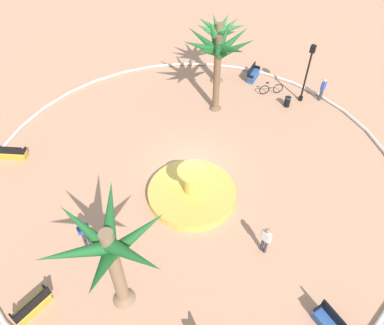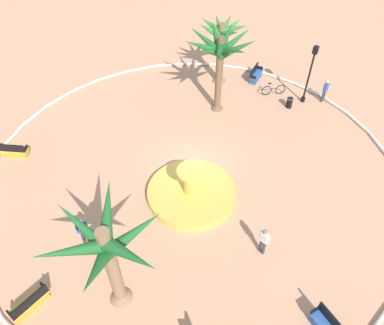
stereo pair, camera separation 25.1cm
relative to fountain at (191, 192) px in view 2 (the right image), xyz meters
name	(u,v)px [view 2 (the right image)]	position (x,y,z in m)	size (l,w,h in m)	color
ground_plane	(192,167)	(1.02, -1.84, -0.29)	(80.00, 80.00, 0.00)	tan
plaza_curb	(192,166)	(1.02, -1.84, -0.19)	(22.96, 22.96, 0.20)	silver
fountain	(191,192)	(0.00, 0.00, 0.00)	(4.58, 4.58, 1.91)	gold
palm_tree_near_fountain	(107,251)	(-0.23, 6.22, 3.27)	(4.61, 4.23, 4.95)	#8E6B4C
palm_tree_by_curb	(220,51)	(2.37, -7.48, 3.90)	(4.47, 4.52, 5.35)	brown
palm_tree_mid_plaza	(222,38)	(3.83, -10.70, 3.07)	(3.47, 3.35, 4.60)	brown
bench_west	(256,75)	(1.58, -12.18, 0.06)	(0.58, 1.62, 1.00)	#335BA8
bench_north	(30,304)	(2.61, 8.37, 0.06)	(0.75, 1.66, 1.00)	gold
bench_southeast	(14,151)	(10.38, 2.49, 0.06)	(1.66, 1.12, 1.00)	gold
lamppost	(311,70)	(-2.36, -11.23, 2.16)	(0.32, 0.32, 4.19)	black
trash_bin	(289,102)	(-1.75, -10.09, 0.10)	(0.46, 0.46, 0.73)	black
bicycle_red_frame	(273,90)	(-0.26, -10.99, 0.09)	(1.39, 1.11, 0.94)	black
person_cyclist_helmet	(325,90)	(-3.52, -11.92, 0.63)	(0.29, 0.51, 1.65)	#33333D
person_cyclist_photo	(83,230)	(2.80, 4.90, 0.66)	(0.34, 0.47, 1.69)	#33333D
person_pedestrian_stroll	(264,240)	(-4.43, 1.29, 0.65)	(0.51, 0.29, 1.67)	#33333D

